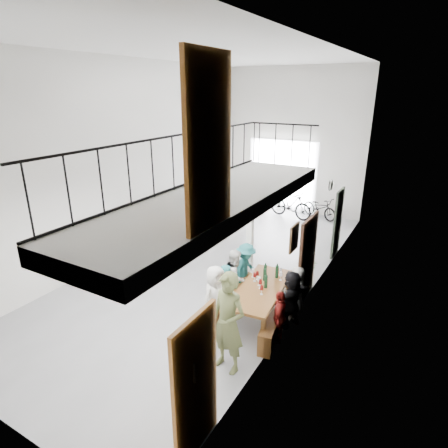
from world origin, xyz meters
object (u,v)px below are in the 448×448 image
Objects in this scene: bicycle_near at (320,208)px; oak_barrel at (213,204)px; side_bench at (144,243)px; bench_inner at (230,302)px; host_standing at (228,323)px; serving_counter at (248,196)px; tasting_table at (261,291)px.

oak_barrel is at bearing 142.43° from bicycle_near.
bicycle_near is at bearing 27.58° from oak_barrel.
side_bench is 0.94× the size of bicycle_near.
oak_barrel is (0.19, 3.73, 0.29)m from side_bench.
host_standing is (0.81, -1.55, 0.68)m from bench_inner.
serving_counter is at bearing 113.91° from bicycle_near.
serving_counter is at bearing 82.47° from side_bench.
bench_inner is 1.16× the size of host_standing.
serving_counter reaches higher than bicycle_near.
host_standing is at bearing -91.89° from tasting_table.
bench_inner is 1.34× the size of serving_counter.
host_standing is at bearing -148.91° from bicycle_near.
bicycle_near is at bearing -3.89° from serving_counter.
oak_barrel is 2.03m from serving_counter.
oak_barrel is at bearing 87.09° from side_bench.
oak_barrel reaches higher than serving_counter.
oak_barrel is (-4.50, 5.42, -0.21)m from tasting_table.
bench_inner reaches higher than side_bench.
oak_barrel reaches higher than bicycle_near.
tasting_table is 0.84m from bench_inner.
host_standing reaches higher than bench_inner.
tasting_table is at bearing -19.85° from side_bench.
oak_barrel is 0.53× the size of host_standing.
bicycle_near is (3.07, -0.05, -0.02)m from serving_counter.
bench_inner is 4.36m from side_bench.
host_standing reaches higher than tasting_table.
bench_inner is (-0.70, -0.06, -0.46)m from tasting_table.
side_bench is 3.74m from oak_barrel.
bicycle_near reaches higher than bench_inner.
bench_inner is 6.67m from oak_barrel.
serving_counter is 1.04× the size of bicycle_near.
bench_inner is at bearing -153.87° from bicycle_near.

